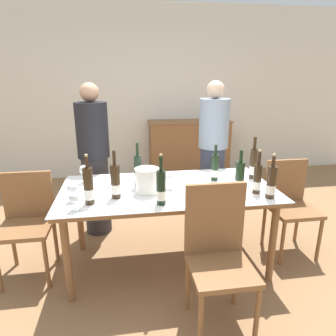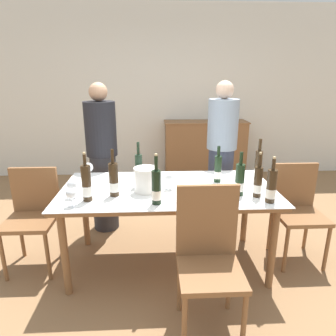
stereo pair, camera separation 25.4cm
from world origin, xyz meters
name	(u,v)px [view 1 (the left image)]	position (x,y,z in m)	size (l,w,h in m)	color
ground_plane	(168,263)	(0.00, 0.00, 0.00)	(12.00, 12.00, 0.00)	olive
back_wall	(143,94)	(0.00, 2.77, 1.40)	(8.00, 0.10, 2.80)	silver
sideboard_cabinet	(189,149)	(0.75, 2.48, 0.49)	(1.37, 0.46, 0.97)	brown
dining_table	(168,195)	(0.00, 0.00, 0.68)	(1.83, 0.93, 0.75)	brown
ice_bucket	(147,180)	(-0.19, -0.08, 0.86)	(0.20, 0.20, 0.21)	white
wine_bottle_0	(115,182)	(-0.44, -0.15, 0.88)	(0.08, 0.08, 0.39)	#332314
wine_bottle_1	(215,168)	(0.46, 0.14, 0.87)	(0.07, 0.07, 0.33)	black
wine_bottle_2	(271,183)	(0.77, -0.34, 0.88)	(0.08, 0.08, 0.36)	#332314
wine_bottle_3	(138,172)	(-0.25, 0.07, 0.89)	(0.06, 0.06, 0.39)	#1E3323
wine_bottle_4	(253,164)	(0.83, 0.13, 0.90)	(0.06, 0.06, 0.40)	#332314
wine_bottle_5	(89,187)	(-0.64, -0.24, 0.89)	(0.07, 0.07, 0.39)	#332314
wine_bottle_6	(240,178)	(0.57, -0.18, 0.88)	(0.08, 0.08, 0.36)	black
wine_bottle_7	(257,179)	(0.70, -0.23, 0.88)	(0.07, 0.07, 0.37)	#332314
wine_bottle_8	(161,188)	(-0.10, -0.33, 0.88)	(0.07, 0.07, 0.39)	black
wine_glass_0	(169,177)	(0.01, -0.03, 0.86)	(0.08, 0.08, 0.15)	white
wine_glass_1	(84,170)	(-0.73, 0.25, 0.87)	(0.09, 0.09, 0.16)	white
wine_glass_2	(72,189)	(-0.77, -0.17, 0.86)	(0.08, 0.08, 0.15)	white
wine_glass_3	(74,198)	(-0.73, -0.35, 0.85)	(0.08, 0.08, 0.14)	white
chair_right_end	(289,200)	(1.21, 0.08, 0.53)	(0.42, 0.42, 0.90)	brown
chair_left_end	(27,217)	(-1.21, 0.08, 0.53)	(0.42, 0.42, 0.90)	brown
chair_near_front	(218,248)	(0.24, -0.69, 0.56)	(0.42, 0.42, 0.99)	brown
person_host	(94,161)	(-0.68, 0.74, 0.81)	(0.33, 0.33, 1.62)	#2D2D33
person_guest_left	(213,155)	(0.63, 0.78, 0.82)	(0.33, 0.33, 1.64)	#383F56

